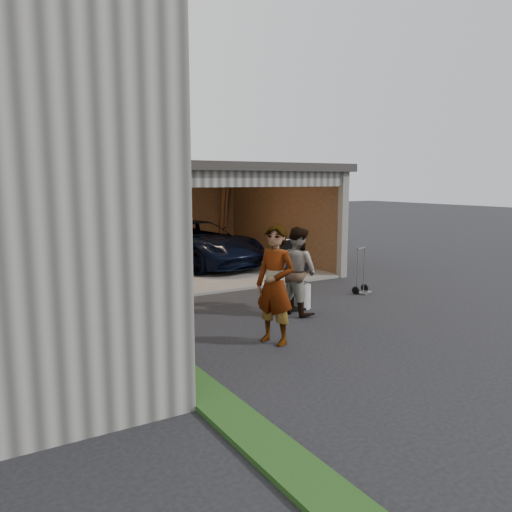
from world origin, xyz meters
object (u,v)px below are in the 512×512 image
at_px(minivan, 196,245).
at_px(man, 298,271).
at_px(bbq_grill, 292,269).
at_px(propane_tank, 303,296).
at_px(woman, 275,285).
at_px(hand_truck, 362,284).
at_px(plywood_panel, 140,320).

distance_m(minivan, man, 5.71).
xyz_separation_m(bbq_grill, propane_tank, (0.22, -0.06, -0.56)).
relative_size(woman, hand_truck, 1.78).
distance_m(bbq_grill, plywood_panel, 3.33).
bearing_deg(propane_tank, minivan, 88.39).
bearing_deg(bbq_grill, woman, -132.08).
bearing_deg(minivan, plywood_panel, -134.52).
relative_size(woman, man, 1.11).
distance_m(propane_tank, plywood_panel, 3.53).
xyz_separation_m(bbq_grill, hand_truck, (2.14, 0.33, -0.60)).
distance_m(woman, man, 1.79).
relative_size(man, hand_truck, 1.60).
relative_size(minivan, woman, 2.51).
xyz_separation_m(minivan, plywood_panel, (-3.62, -6.05, -0.21)).
relative_size(minivan, bbq_grill, 3.42).
bearing_deg(bbq_grill, plywood_panel, -167.97).
height_order(bbq_grill, hand_truck, bbq_grill).
bearing_deg(hand_truck, bbq_grill, 171.75).
xyz_separation_m(minivan, hand_truck, (1.77, -5.03, -0.44)).
height_order(minivan, bbq_grill, bbq_grill).
height_order(man, plywood_panel, man).
height_order(woman, hand_truck, woman).
relative_size(woman, propane_tank, 3.83).
bearing_deg(man, woman, 123.93).
xyz_separation_m(man, hand_truck, (2.24, 0.65, -0.62)).
bearing_deg(plywood_panel, propane_tank, 10.34).
height_order(woman, propane_tank, woman).
height_order(minivan, plywood_panel, minivan).
height_order(propane_tank, hand_truck, hand_truck).
relative_size(man, propane_tank, 3.45).
relative_size(bbq_grill, hand_truck, 1.30).
bearing_deg(minivan, bbq_grill, -107.67).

